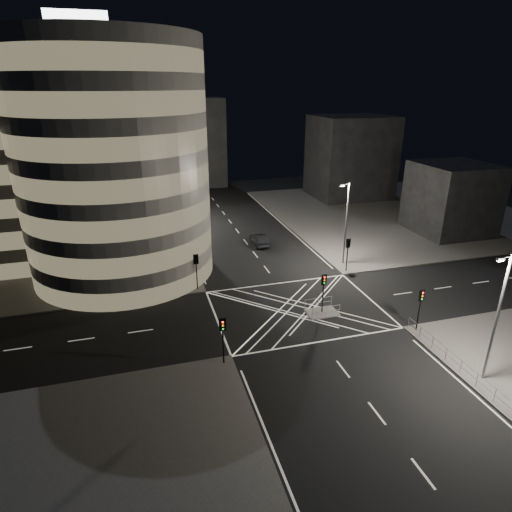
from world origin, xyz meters
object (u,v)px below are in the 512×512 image
object	(u,v)px
traffic_signal_nr	(420,302)
street_lamp_left_near	(183,227)
traffic_signal_nl	(223,332)
traffic_signal_island	(324,286)
central_island	(322,313)
street_lamp_left_far	(168,191)
street_lamp_right_near	(497,315)
traffic_signal_fl	(196,265)
street_lamp_right_far	(346,221)
sedan	(259,240)
traffic_signal_fr	(348,249)

from	to	relation	value
traffic_signal_nr	street_lamp_left_near	world-z (taller)	street_lamp_left_near
traffic_signal_nl	traffic_signal_island	xyz separation A→B (m)	(10.80, 5.30, 0.00)
traffic_signal_nl	street_lamp_left_near	bearing A→B (deg)	91.94
central_island	traffic_signal_island	size ratio (longest dim) A/B	0.75
street_lamp_left_far	street_lamp_right_near	size ratio (longest dim) A/B	1.00
street_lamp_left_near	traffic_signal_island	bearing A→B (deg)	-49.73
traffic_signal_fl	street_lamp_right_far	xyz separation A→B (m)	(18.24, 2.20, 2.63)
traffic_signal_fl	traffic_signal_nr	size ratio (longest dim) A/B	1.00
traffic_signal_fl	traffic_signal_island	size ratio (longest dim) A/B	1.00
traffic_signal_nr	traffic_signal_nl	bearing A→B (deg)	180.00
traffic_signal_nr	street_lamp_right_near	distance (m)	7.69
central_island	traffic_signal_island	bearing A→B (deg)	0.00
traffic_signal_nl	street_lamp_right_near	xyz separation A→B (m)	(18.24, -7.20, 2.63)
traffic_signal_fl	traffic_signal_nl	xyz separation A→B (m)	(0.00, -13.60, 0.00)
traffic_signal_fl	street_lamp_left_far	size ratio (longest dim) A/B	0.40
traffic_signal_fl	sedan	size ratio (longest dim) A/B	0.87
street_lamp_right_far	traffic_signal_nl	bearing A→B (deg)	-139.09
street_lamp_right_far	traffic_signal_nr	bearing A→B (deg)	-92.30
traffic_signal_nl	street_lamp_right_far	size ratio (longest dim) A/B	0.40
traffic_signal_island	street_lamp_right_far	world-z (taller)	street_lamp_right_far
traffic_signal_nl	street_lamp_right_near	bearing A→B (deg)	-21.55
traffic_signal_island	street_lamp_left_near	size ratio (longest dim) A/B	0.40
traffic_signal_fl	street_lamp_right_far	world-z (taller)	street_lamp_right_far
traffic_signal_nl	traffic_signal_island	world-z (taller)	same
street_lamp_right_far	street_lamp_right_near	distance (m)	23.00
traffic_signal_nl	street_lamp_right_near	size ratio (longest dim) A/B	0.40
central_island	sedan	bearing A→B (deg)	91.45
traffic_signal_nr	street_lamp_left_near	xyz separation A→B (m)	(-18.24, 18.80, 2.63)
central_island	traffic_signal_nr	bearing A→B (deg)	-37.93
traffic_signal_fr	sedan	world-z (taller)	traffic_signal_fr
central_island	traffic_signal_nr	world-z (taller)	traffic_signal_nr
traffic_signal_fl	street_lamp_left_far	bearing A→B (deg)	91.57
central_island	traffic_signal_nr	xyz separation A→B (m)	(6.80, -5.30, 2.84)
street_lamp_left_far	traffic_signal_nl	bearing A→B (deg)	-89.01
traffic_signal_island	central_island	bearing A→B (deg)	0.00
street_lamp_left_near	sedan	size ratio (longest dim) A/B	2.18
traffic_signal_fl	traffic_signal_island	bearing A→B (deg)	-37.54
street_lamp_right_near	traffic_signal_nr	bearing A→B (deg)	95.04
street_lamp_right_near	sedan	bearing A→B (deg)	103.81
traffic_signal_nr	traffic_signal_island	size ratio (longest dim) A/B	1.00
traffic_signal_island	street_lamp_right_near	world-z (taller)	street_lamp_right_near
street_lamp_left_near	sedan	xyz separation A→B (m)	(10.94, 6.29, -4.78)
traffic_signal_nl	sedan	bearing A→B (deg)	67.68
street_lamp_left_far	street_lamp_left_near	bearing A→B (deg)	-90.00
traffic_signal_nr	sedan	distance (m)	26.22
street_lamp_right_near	traffic_signal_island	bearing A→B (deg)	120.75
sedan	traffic_signal_fl	bearing A→B (deg)	47.28
traffic_signal_nr	street_lamp_right_far	bearing A→B (deg)	87.70
sedan	street_lamp_right_near	bearing A→B (deg)	102.95
traffic_signal_nr	sedan	xyz separation A→B (m)	(-7.30, 25.09, -2.16)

